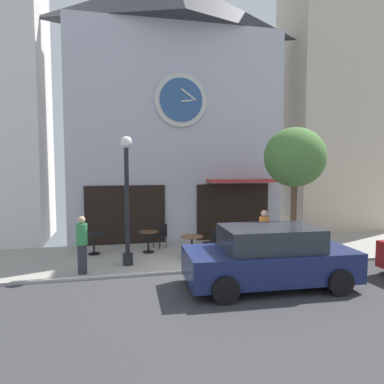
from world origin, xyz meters
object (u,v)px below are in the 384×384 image
at_px(cafe_chair_facing_street, 161,233).
at_px(parked_car_navy, 269,257).
at_px(cafe_chair_outer, 305,233).
at_px(cafe_chair_curbside, 220,236).
at_px(cafe_table_near_curb, 94,239).
at_px(cafe_chair_near_lamp, 213,240).
at_px(cafe_table_rightmost, 192,242).
at_px(pedestrian_green, 82,244).
at_px(cafe_table_center_right, 282,231).
at_px(cafe_table_near_door, 224,232).
at_px(street_lamp, 127,200).
at_px(cafe_table_leftmost, 148,238).
at_px(pedestrian_orange, 264,235).
at_px(street_tree, 295,158).
at_px(cafe_chair_facing_wall, 246,233).
at_px(cafe_chair_near_tree, 289,236).

distance_m(cafe_chair_facing_street, parked_car_navy, 5.23).
xyz_separation_m(cafe_chair_outer, cafe_chair_curbside, (-3.26, 0.19, 0.00)).
xyz_separation_m(cafe_table_near_curb, cafe_chair_near_lamp, (3.99, -1.03, 0.00)).
height_order(cafe_table_rightmost, pedestrian_green, pedestrian_green).
height_order(cafe_table_center_right, cafe_chair_facing_street, cafe_chair_facing_street).
bearing_deg(cafe_table_near_door, cafe_chair_facing_street, 174.82).
bearing_deg(cafe_table_center_right, cafe_chair_outer, -31.18).
height_order(street_lamp, cafe_table_leftmost, street_lamp).
relative_size(cafe_table_near_door, pedestrian_orange, 0.45).
distance_m(street_tree, cafe_chair_facing_street, 5.53).
distance_m(cafe_chair_curbside, pedestrian_orange, 1.95).
distance_m(street_tree, cafe_chair_outer, 3.43).
bearing_deg(pedestrian_orange, cafe_chair_outer, 32.57).
bearing_deg(cafe_chair_facing_wall, cafe_table_rightmost, -155.26).
bearing_deg(cafe_table_near_curb, cafe_chair_facing_wall, -2.20).
bearing_deg(cafe_table_rightmost, cafe_chair_outer, 7.91).
xyz_separation_m(cafe_chair_near_lamp, cafe_chair_curbside, (0.46, 0.58, 0.00)).
relative_size(street_lamp, pedestrian_green, 2.39).
xyz_separation_m(cafe_table_rightmost, parked_car_navy, (1.37, -3.00, 0.21)).
xyz_separation_m(cafe_table_center_right, cafe_chair_curbside, (-2.55, -0.24, -0.01)).
relative_size(cafe_chair_facing_street, cafe_chair_near_lamp, 1.00).
height_order(cafe_chair_near_tree, cafe_chair_outer, same).
bearing_deg(pedestrian_green, cafe_table_center_right, 15.13).
xyz_separation_m(cafe_table_near_door, pedestrian_green, (-5.02, -2.43, 0.34)).
bearing_deg(cafe_table_near_door, street_tree, -56.38).
xyz_separation_m(cafe_table_near_door, cafe_chair_curbside, (-0.36, -0.73, 0.01)).
xyz_separation_m(street_lamp, street_tree, (5.31, -0.58, 1.30)).
bearing_deg(cafe_chair_near_tree, cafe_table_rightmost, -175.71).
xyz_separation_m(cafe_table_leftmost, parked_car_navy, (2.71, -4.11, 0.24)).
relative_size(cafe_table_leftmost, pedestrian_green, 0.45).
bearing_deg(cafe_table_rightmost, pedestrian_orange, -21.49).
distance_m(cafe_chair_facing_wall, cafe_chair_outer, 2.24).
relative_size(street_lamp, pedestrian_orange, 2.39).
xyz_separation_m(cafe_table_rightmost, cafe_chair_facing_street, (-0.78, 1.76, -0.02)).
distance_m(cafe_table_near_door, pedestrian_green, 5.59).
bearing_deg(cafe_chair_curbside, street_lamp, -161.79).
bearing_deg(street_lamp, cafe_chair_facing_wall, 16.94).
bearing_deg(pedestrian_green, street_tree, 0.23).
xyz_separation_m(cafe_table_rightmost, cafe_chair_near_tree, (3.67, 0.28, -0.02)).
height_order(cafe_table_near_curb, cafe_chair_facing_wall, cafe_chair_facing_wall).
xyz_separation_m(street_tree, cafe_table_near_door, (-1.60, 2.41, -2.80)).
height_order(cafe_chair_facing_street, cafe_chair_outer, same).
distance_m(cafe_table_near_door, cafe_chair_facing_street, 2.40).
bearing_deg(cafe_chair_curbside, cafe_chair_near_lamp, -128.55).
xyz_separation_m(cafe_table_near_door, cafe_table_center_right, (2.19, -0.49, 0.02)).
bearing_deg(cafe_chair_near_tree, street_tree, -112.26).
height_order(street_tree, cafe_chair_facing_street, street_tree).
distance_m(cafe_chair_curbside, parked_car_navy, 3.83).
relative_size(cafe_chair_near_lamp, cafe_chair_outer, 1.00).
bearing_deg(pedestrian_orange, cafe_chair_near_tree, 37.32).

